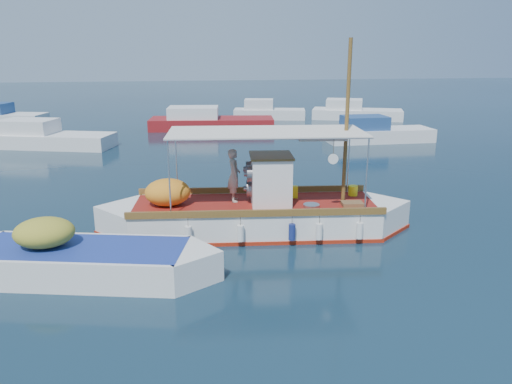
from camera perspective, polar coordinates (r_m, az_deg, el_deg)
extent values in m
plane|color=black|center=(15.63, 2.82, -4.72)|extent=(160.00, 160.00, 0.00)
cube|color=white|center=(15.72, -0.13, -3.24)|extent=(7.65, 3.20, 1.09)
cube|color=white|center=(15.95, -13.63, -3.42)|extent=(2.47, 2.47, 1.09)
cube|color=white|center=(16.36, 13.01, -2.89)|extent=(2.47, 2.47, 1.09)
cube|color=#9D220F|center=(15.83, -0.13, -4.36)|extent=(7.76, 3.29, 0.18)
cube|color=maroon|center=(15.56, -0.14, -1.41)|extent=(7.63, 3.00, 0.06)
cube|color=brown|center=(16.72, -0.39, 0.26)|extent=(7.52, 0.84, 0.20)
cube|color=brown|center=(14.33, 0.16, -2.44)|extent=(7.52, 0.84, 0.20)
cube|color=white|center=(15.38, 1.71, 1.35)|extent=(1.31, 1.40, 1.49)
cube|color=brown|center=(15.21, 1.73, 4.17)|extent=(1.42, 1.51, 0.06)
cylinder|color=slate|center=(14.96, -0.64, 2.10)|extent=(0.27, 0.52, 0.50)
cylinder|color=slate|center=(15.57, -0.76, 2.66)|extent=(0.27, 0.52, 0.50)
cylinder|color=slate|center=(15.40, -0.69, 0.42)|extent=(0.27, 0.52, 0.50)
cylinder|color=brown|center=(15.42, 10.32, 7.72)|extent=(0.13, 0.13, 4.96)
cylinder|color=brown|center=(15.31, 7.34, 6.28)|extent=(1.79, 0.25, 0.08)
cylinder|color=silver|center=(16.37, -9.08, 3.39)|extent=(0.05, 0.05, 2.23)
cylinder|color=silver|center=(14.26, -9.88, 1.48)|extent=(0.05, 0.05, 2.23)
cylinder|color=silver|center=(16.79, 10.54, 3.63)|extent=(0.05, 0.05, 2.23)
cylinder|color=silver|center=(14.74, 12.55, 1.81)|extent=(0.05, 0.05, 2.23)
cube|color=silver|center=(15.06, 1.19, 6.90)|extent=(6.06, 2.94, 0.04)
ellipsoid|color=orange|center=(15.51, -10.07, -0.03)|extent=(1.50, 1.31, 0.83)
cube|color=yellow|center=(16.14, 4.32, 0.00)|extent=(0.26, 0.20, 0.40)
cylinder|color=yellow|center=(16.67, 11.03, 0.16)|extent=(0.33, 0.33, 0.34)
cube|color=brown|center=(15.61, 10.93, -1.34)|extent=(0.69, 0.51, 0.12)
cylinder|color=#B2B2B2|center=(15.21, 6.35, -1.61)|extent=(0.54, 0.54, 0.12)
cylinder|color=white|center=(14.43, 8.81, 3.75)|extent=(0.30, 0.06, 0.30)
cylinder|color=white|center=(14.40, -7.74, -4.81)|extent=(0.22, 0.22, 0.48)
cylinder|color=navy|center=(14.48, 4.13, -4.58)|extent=(0.22, 0.22, 0.48)
cylinder|color=white|center=(14.87, 11.76, -4.33)|extent=(0.22, 0.22, 0.48)
imported|color=#AEA190|center=(15.59, -2.53, 1.91)|extent=(0.41, 0.61, 1.67)
cube|color=white|center=(13.40, -19.19, -7.99)|extent=(5.48, 3.14, 1.01)
cube|color=white|center=(12.64, -8.26, -8.70)|extent=(1.96, 1.96, 1.01)
cube|color=navy|center=(13.22, -19.38, -6.07)|extent=(5.43, 2.92, 0.06)
ellipsoid|color=#A79F2F|center=(13.47, -23.05, -4.28)|extent=(1.72, 1.51, 0.74)
cube|color=silver|center=(31.80, -22.65, 5.29)|extent=(7.96, 4.47, 1.00)
cube|color=silver|center=(32.24, -24.59, 6.84)|extent=(3.49, 2.82, 0.80)
cube|color=maroon|center=(36.29, -5.05, 7.64)|extent=(9.02, 3.79, 1.00)
cube|color=silver|center=(36.25, -7.18, 9.00)|extent=(3.75, 2.77, 0.80)
cube|color=silver|center=(32.17, 13.85, 6.17)|extent=(6.61, 2.29, 1.00)
cube|color=navy|center=(31.65, 12.31, 7.76)|extent=(2.66, 1.91, 0.80)
cube|color=silver|center=(42.36, 11.47, 8.58)|extent=(7.65, 4.96, 1.00)
cube|color=silver|center=(42.27, 10.05, 9.87)|extent=(3.47, 3.08, 0.80)
cube|color=silver|center=(43.20, -26.68, 7.35)|extent=(6.32, 3.64, 1.00)
cube|color=silver|center=(41.66, 1.54, 8.77)|extent=(6.07, 3.13, 1.00)
cube|color=silver|center=(41.59, 0.34, 10.01)|extent=(2.61, 2.13, 0.80)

